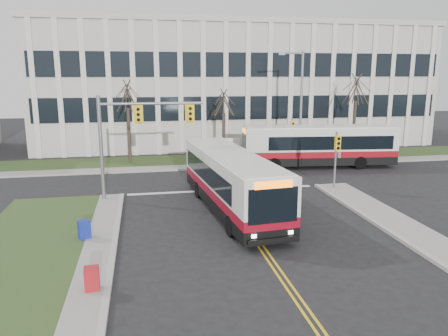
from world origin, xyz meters
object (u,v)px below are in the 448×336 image
bus_main (231,183)px  newspaper_box_blue (84,231)px  directory_sign (231,148)px  bus_cross (319,147)px  streetlight (299,101)px  newspaper_box_red (92,280)px

bus_main → newspaper_box_blue: 8.14m
newspaper_box_blue → bus_main: bearing=1.9°
directory_sign → bus_main: (-2.74, -13.53, 0.41)m
bus_cross → newspaper_box_blue: (-16.66, -13.21, -1.14)m
bus_main → bus_cross: (9.25, 10.03, 0.04)m
bus_main → directory_sign: bearing=72.9°
streetlight → newspaper_box_blue: streetlight is taller
bus_main → newspaper_box_blue: (-7.41, -3.18, -1.10)m
directory_sign → streetlight: bearing=-13.2°
newspaper_box_red → bus_cross: bearing=45.1°
streetlight → bus_cross: 4.31m
bus_cross → newspaper_box_blue: size_ratio=12.74×
streetlight → directory_sign: streetlight is taller
directory_sign → newspaper_box_blue: 19.57m
bus_cross → newspaper_box_blue: bus_cross is taller
newspaper_box_blue → newspaper_box_red: same height
streetlight → bus_main: streetlight is taller
bus_cross → newspaper_box_red: bearing=-34.6°
streetlight → bus_main: size_ratio=0.78×
directory_sign → bus_cross: 7.40m
bus_cross → newspaper_box_red: bus_cross is taller
bus_main → bus_cross: bearing=41.7°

